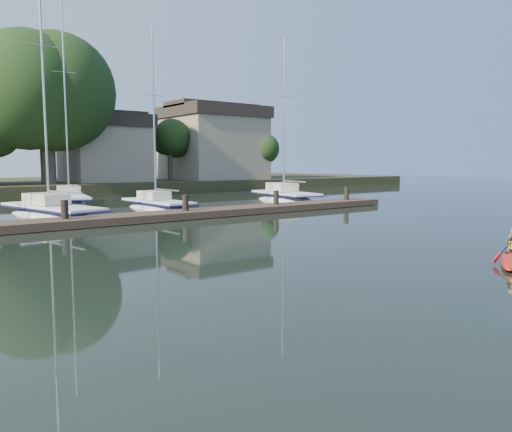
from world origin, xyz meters
TOP-DOWN VIEW (x-y plane):
  - ground at (0.00, 0.00)m, footprint 160.00×160.00m
  - dock at (0.00, 14.00)m, footprint 34.00×2.00m
  - sailboat_2 at (-2.30, 18.65)m, footprint 3.94×9.30m
  - sailboat_3 at (3.97, 19.14)m, footprint 2.21×7.37m
  - sailboat_4 at (14.18, 19.19)m, footprint 3.54×8.00m
  - sailboat_6 at (1.26, 27.26)m, footprint 3.95×9.89m
  - shore at (1.61, 40.29)m, footprint 90.00×25.25m

SIDE VIEW (x-z plane):
  - sailboat_4 at x=14.18m, z-range -6.78..6.35m
  - sailboat_2 at x=-2.30m, z-range -7.69..7.32m
  - sailboat_6 at x=1.26m, z-range -7.87..7.51m
  - sailboat_3 at x=3.97m, z-range -6.06..5.71m
  - ground at x=0.00m, z-range 0.00..0.00m
  - dock at x=0.00m, z-range -0.70..1.10m
  - shore at x=1.61m, z-range -3.15..9.60m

